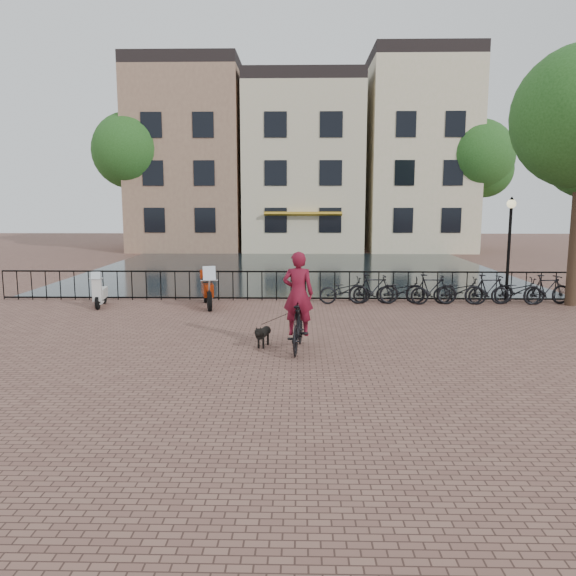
{
  "coord_description": "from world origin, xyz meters",
  "views": [
    {
      "loc": [
        0.29,
        -11.03,
        3.35
      ],
      "look_at": [
        0.0,
        3.0,
        1.2
      ],
      "focal_mm": 35.0,
      "sensor_mm": 36.0,
      "label": 1
    }
  ],
  "objects_px": {
    "dog": "(263,336)",
    "motorcycle": "(207,285)",
    "scooter": "(100,288)",
    "lamp_post": "(510,232)",
    "cyclist": "(298,307)"
  },
  "relations": [
    {
      "from": "cyclist",
      "to": "dog",
      "type": "bearing_deg",
      "value": -17.97
    },
    {
      "from": "cyclist",
      "to": "scooter",
      "type": "xyz_separation_m",
      "value": [
        -6.41,
        5.33,
        -0.39
      ]
    },
    {
      "from": "dog",
      "to": "scooter",
      "type": "relative_size",
      "value": 0.6
    },
    {
      "from": "dog",
      "to": "motorcycle",
      "type": "xyz_separation_m",
      "value": [
        -2.13,
        5.03,
        0.46
      ]
    },
    {
      "from": "dog",
      "to": "motorcycle",
      "type": "relative_size",
      "value": 0.39
    },
    {
      "from": "dog",
      "to": "scooter",
      "type": "distance_m",
      "value": 7.5
    },
    {
      "from": "cyclist",
      "to": "motorcycle",
      "type": "distance_m",
      "value": 6.14
    },
    {
      "from": "dog",
      "to": "lamp_post",
      "type": "bearing_deg",
      "value": 51.31
    },
    {
      "from": "cyclist",
      "to": "scooter",
      "type": "height_order",
      "value": "cyclist"
    },
    {
      "from": "scooter",
      "to": "lamp_post",
      "type": "bearing_deg",
      "value": -4.55
    },
    {
      "from": "cyclist",
      "to": "scooter",
      "type": "distance_m",
      "value": 8.35
    },
    {
      "from": "scooter",
      "to": "motorcycle",
      "type": "bearing_deg",
      "value": -7.39
    },
    {
      "from": "lamp_post",
      "to": "motorcycle",
      "type": "xyz_separation_m",
      "value": [
        -9.89,
        -0.81,
        -1.66
      ]
    },
    {
      "from": "dog",
      "to": "motorcycle",
      "type": "bearing_deg",
      "value": 127.25
    },
    {
      "from": "dog",
      "to": "scooter",
      "type": "height_order",
      "value": "scooter"
    }
  ]
}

